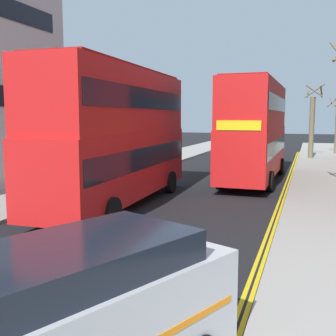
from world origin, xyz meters
TOP-DOWN VIEW (x-y plane):
  - sidewalk_right at (6.50, 16.00)m, footprint 4.00×80.00m
  - sidewalk_left at (-6.50, 16.00)m, footprint 4.00×80.00m
  - kerb_line_outer at (4.40, 14.00)m, footprint 0.10×56.00m
  - kerb_line_inner at (4.24, 14.00)m, footprint 0.10×56.00m
  - traffic_island at (0.00, 4.14)m, footprint 1.10×2.20m
  - keep_left_bollard at (0.00, 4.14)m, footprint 0.36×0.28m
  - double_decker_bus_away at (-2.07, 12.11)m, footprint 3.05×10.88m
  - double_decker_bus_oncoming at (2.43, 20.59)m, footprint 2.89×10.84m
  - taxi_minivan at (2.59, 0.99)m, footprint 3.63×5.16m
  - street_tree_mid at (5.52, 34.10)m, footprint 1.64×1.79m

SIDE VIEW (x-z plane):
  - kerb_line_outer at x=4.40m, z-range 0.00..0.01m
  - kerb_line_inner at x=4.24m, z-range 0.00..0.01m
  - traffic_island at x=0.00m, z-range 0.00..0.10m
  - sidewalk_right at x=6.50m, z-range 0.00..0.14m
  - sidewalk_left at x=-6.50m, z-range 0.00..0.14m
  - keep_left_bollard at x=0.00m, z-range 0.05..1.16m
  - taxi_minivan at x=2.59m, z-range 0.01..2.13m
  - street_tree_mid at x=5.52m, z-range -0.18..6.18m
  - double_decker_bus_away at x=-2.07m, z-range 0.21..5.85m
  - double_decker_bus_oncoming at x=2.43m, z-range 0.21..5.85m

